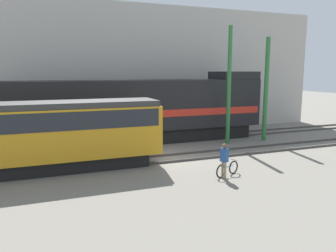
{
  "coord_description": "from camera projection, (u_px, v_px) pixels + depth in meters",
  "views": [
    {
      "loc": [
        -6.49,
        -17.86,
        5.03
      ],
      "look_at": [
        0.45,
        0.44,
        1.8
      ],
      "focal_mm": 35.0,
      "sensor_mm": 36.0,
      "label": 1
    }
  ],
  "objects": [
    {
      "name": "utility_pole_center",
      "position": [
        229.0,
        86.0,
        22.7
      ],
      "size": [
        0.28,
        0.28,
        8.15
      ],
      "color": "#2D7238",
      "rests_on": "ground"
    },
    {
      "name": "freight_locomotive",
      "position": [
        140.0,
        110.0,
        23.35
      ],
      "size": [
        18.57,
        3.04,
        5.07
      ],
      "color": "black",
      "rests_on": "ground"
    },
    {
      "name": "track_far",
      "position": [
        142.0,
        141.0,
        23.77
      ],
      "size": [
        60.0,
        1.51,
        0.14
      ],
      "color": "#47423D",
      "rests_on": "ground"
    },
    {
      "name": "person",
      "position": [
        224.0,
        157.0,
        15.47
      ],
      "size": [
        0.33,
        0.41,
        1.72
      ],
      "color": "#8C7A5B",
      "rests_on": "ground"
    },
    {
      "name": "bicycle",
      "position": [
        227.0,
        169.0,
        15.98
      ],
      "size": [
        1.57,
        0.71,
        0.75
      ],
      "color": "black",
      "rests_on": "ground"
    },
    {
      "name": "building_backdrop",
      "position": [
        120.0,
        70.0,
        29.13
      ],
      "size": [
        35.96,
        6.0,
        10.49
      ],
      "color": "#B7B2A8",
      "rests_on": "ground"
    },
    {
      "name": "ground_plane",
      "position": [
        164.0,
        157.0,
        19.56
      ],
      "size": [
        120.0,
        120.0,
        0.0
      ],
      "primitive_type": "plane",
      "color": "slate"
    },
    {
      "name": "utility_pole_right",
      "position": [
        266.0,
        90.0,
        23.85
      ],
      "size": [
        0.31,
        0.31,
        7.5
      ],
      "color": "#2D7238",
      "rests_on": "ground"
    },
    {
      "name": "track_near",
      "position": [
        167.0,
        158.0,
        19.04
      ],
      "size": [
        60.0,
        1.5,
        0.14
      ],
      "color": "#47423D",
      "rests_on": "ground"
    },
    {
      "name": "streetcar",
      "position": [
        48.0,
        132.0,
        16.48
      ],
      "size": [
        11.38,
        2.54,
        3.56
      ],
      "color": "black",
      "rests_on": "ground"
    }
  ]
}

